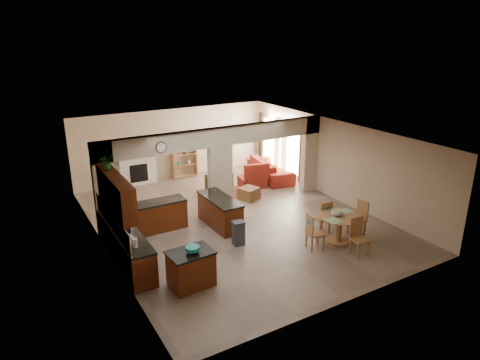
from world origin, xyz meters
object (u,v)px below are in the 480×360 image
kitchen_island (191,269)px  armchair (219,182)px  dining_table (339,225)px  sofa (270,169)px

kitchen_island → armchair: (3.47, 5.24, -0.08)m
dining_table → sofa: (1.54, 5.70, -0.15)m
armchair → kitchen_island: bearing=30.5°
kitchen_island → sofa: (6.01, 5.62, -0.06)m
armchair → sofa: bearing=162.4°
kitchen_island → armchair: kitchen_island is taller
sofa → armchair: (-2.54, -0.37, -0.02)m
kitchen_island → sofa: bearing=39.6°
dining_table → kitchen_island: bearing=179.0°
kitchen_island → armchair: bearing=53.0°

